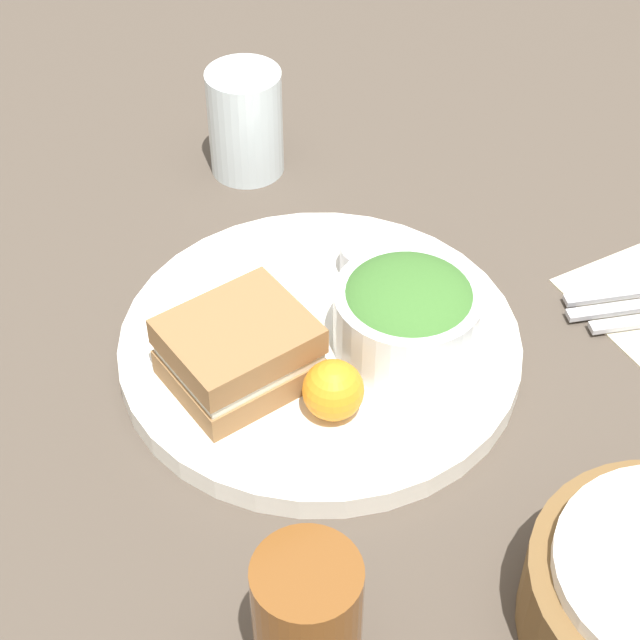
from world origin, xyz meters
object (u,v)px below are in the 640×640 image
(salad_bowl, at_px, (408,312))
(dressing_cup, at_px, (371,259))
(water_glass, at_px, (245,122))
(plate, at_px, (320,347))
(sandwich, at_px, (239,352))
(drink_glass, at_px, (307,626))

(salad_bowl, height_order, dressing_cup, salad_bowl)
(salad_bowl, distance_m, water_glass, 0.30)
(plate, bearing_deg, dressing_cup, -146.80)
(plate, distance_m, water_glass, 0.27)
(sandwich, bearing_deg, salad_bowl, 167.26)
(drink_glass, bearing_deg, plate, -120.13)
(sandwich, relative_size, dressing_cup, 2.18)
(plate, relative_size, water_glass, 3.04)
(plate, distance_m, drink_glass, 0.29)
(sandwich, relative_size, drink_glass, 0.99)
(plate, xyz_separation_m, sandwich, (0.08, 0.01, 0.04))
(water_glass, bearing_deg, sandwich, 63.28)
(salad_bowl, xyz_separation_m, water_glass, (-0.00, -0.30, -0.00))
(dressing_cup, relative_size, water_glass, 0.49)
(plate, height_order, water_glass, water_glass)
(drink_glass, xyz_separation_m, water_glass, (-0.20, -0.51, -0.00))
(sandwich, relative_size, water_glass, 1.07)
(dressing_cup, height_order, drink_glass, drink_glass)
(dressing_cup, distance_m, drink_glass, 0.37)
(salad_bowl, relative_size, drink_glass, 1.00)
(water_glass, bearing_deg, salad_bowl, 89.12)
(dressing_cup, xyz_separation_m, water_glass, (0.01, -0.21, 0.02))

